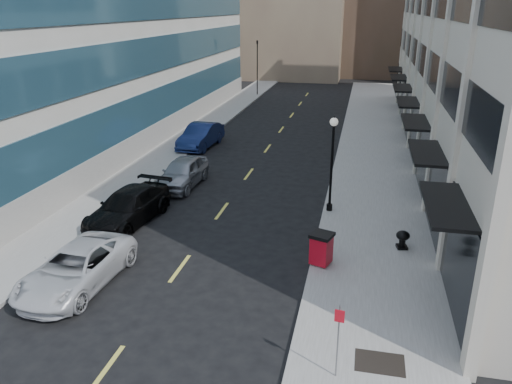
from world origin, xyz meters
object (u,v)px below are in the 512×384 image
at_px(car_black_pickup, 128,207).
at_px(lamppost, 332,156).
at_px(car_blue_sedan, 201,136).
at_px(sign_post, 339,331).
at_px(trash_bin, 321,248).
at_px(traffic_signal, 257,44).
at_px(car_white_van, 76,268).
at_px(car_silver_sedan, 182,172).
at_px(urn_planter, 403,238).

bearing_deg(car_black_pickup, lamppost, 26.70).
bearing_deg(car_blue_sedan, sign_post, -59.00).
height_order(car_blue_sedan, trash_bin, car_blue_sedan).
bearing_deg(car_black_pickup, traffic_signal, 100.10).
xyz_separation_m(car_white_van, sign_post, (9.60, -3.01, 0.89)).
xyz_separation_m(traffic_signal, car_silver_sedan, (2.30, -30.88, -4.91)).
xyz_separation_m(traffic_signal, sign_post, (11.90, -45.01, -4.09)).
bearing_deg(sign_post, car_white_van, 170.39).
bearing_deg(urn_planter, car_white_van, -155.56).
distance_m(car_silver_sedan, car_blue_sedan, 8.35).
bearing_deg(sign_post, trash_bin, 106.81).
relative_size(car_silver_sedan, car_blue_sedan, 0.92).
relative_size(car_white_van, car_black_pickup, 0.98).
xyz_separation_m(trash_bin, sign_post, (1.00, -6.30, 0.77)).
distance_m(car_silver_sedan, trash_bin, 11.63).
relative_size(car_silver_sedan, trash_bin, 3.63).
height_order(car_black_pickup, sign_post, sign_post).
relative_size(trash_bin, sign_post, 0.58).
distance_m(trash_bin, urn_planter, 3.82).
xyz_separation_m(car_silver_sedan, urn_planter, (11.80, -5.75, -0.18)).
bearing_deg(car_blue_sedan, car_white_van, -80.91).
relative_size(car_white_van, car_silver_sedan, 1.11).
bearing_deg(car_white_van, car_blue_sedan, 98.17).
xyz_separation_m(car_black_pickup, lamppost, (9.22, 3.19, 2.17)).
distance_m(car_silver_sedan, sign_post, 17.10).
height_order(traffic_signal, urn_planter, traffic_signal).
relative_size(traffic_signal, car_black_pickup, 1.29).
xyz_separation_m(car_black_pickup, car_blue_sedan, (-0.88, 13.62, 0.07)).
bearing_deg(car_black_pickup, sign_post, -32.54).
bearing_deg(lamppost, car_black_pickup, -160.91).
bearing_deg(car_silver_sedan, lamppost, -12.77).
bearing_deg(car_black_pickup, car_silver_sedan, 90.09).
height_order(car_silver_sedan, urn_planter, car_silver_sedan).
distance_m(car_black_pickup, car_blue_sedan, 13.65).
height_order(car_blue_sedan, sign_post, sign_post).
distance_m(traffic_signal, trash_bin, 40.50).
xyz_separation_m(car_blue_sedan, trash_bin, (10.20, -16.02, 0.00)).
relative_size(car_blue_sedan, urn_planter, 6.62).
xyz_separation_m(car_white_van, car_black_pickup, (-0.72, 5.69, 0.05)).
height_order(car_blue_sedan, urn_planter, car_blue_sedan).
bearing_deg(car_black_pickup, car_white_van, -75.22).
relative_size(car_silver_sedan, sign_post, 2.09).
xyz_separation_m(traffic_signal, car_black_pickup, (1.58, -36.31, -4.93)).
xyz_separation_m(trash_bin, urn_planter, (3.20, 2.07, -0.23)).
distance_m(car_white_van, trash_bin, 9.21).
relative_size(car_blue_sedan, trash_bin, 3.95).
height_order(car_black_pickup, car_silver_sedan, car_silver_sedan).
xyz_separation_m(car_white_van, trash_bin, (8.60, 3.29, 0.12)).
height_order(car_white_van, sign_post, sign_post).
relative_size(car_white_van, urn_planter, 6.75).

